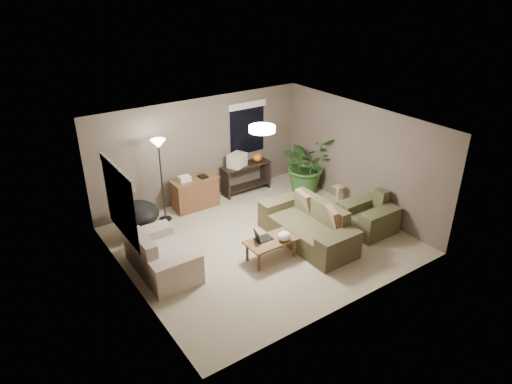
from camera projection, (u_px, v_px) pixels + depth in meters
room_shell at (262, 187)px, 9.02m from camera, size 5.50×5.50×5.50m
main_sofa at (308, 228)px, 9.44m from camera, size 0.95×2.20×0.85m
throw_pillows at (319, 210)px, 9.41m from camera, size 0.38×1.39×0.47m
loveseat at (161, 258)px, 8.46m from camera, size 0.90×1.60×0.85m
armchair at (368, 217)px, 9.85m from camera, size 0.95×1.00×0.85m
coffee_table at (271, 243)px, 8.82m from camera, size 1.00×0.55×0.42m
laptop at (261, 238)px, 8.75m from camera, size 0.38×0.24×0.24m
plastic_bag at (284, 236)px, 8.74m from camera, size 0.31×0.29×0.18m
desk at (195, 193)px, 10.75m from camera, size 1.10×0.50×0.75m
desk_papers at (188, 178)px, 10.48m from camera, size 0.67×0.26×0.12m
console_table at (246, 176)px, 11.52m from camera, size 1.30×0.40×0.75m
pumpkin at (257, 158)px, 11.51m from camera, size 0.32×0.32×0.21m
cardboard_box at (237, 160)px, 11.18m from camera, size 0.54×0.48×0.33m
papasan_chair at (138, 218)px, 9.49m from camera, size 1.14×1.14×0.80m
floor_lamp at (159, 154)px, 9.69m from camera, size 0.32×0.32×1.91m
ceiling_fixture at (262, 129)px, 8.50m from camera, size 0.50×0.50×0.10m
houseplant at (306, 170)px, 11.51m from camera, size 1.32×1.47×1.14m
cat_scratching_post at (338, 197)px, 10.92m from camera, size 0.32×0.32×0.50m
window_left at (118, 191)px, 7.62m from camera, size 0.05×1.56×1.33m
window_back at (247, 119)px, 11.29m from camera, size 1.06×0.05×1.33m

